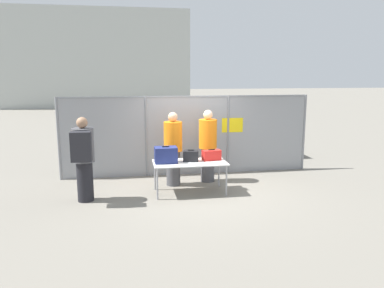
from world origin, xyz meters
TOP-DOWN VIEW (x-y plane):
  - ground_plane at (0.00, 0.00)m, footprint 120.00×120.00m
  - fence_section at (0.01, 1.47)m, footprint 6.86×0.07m
  - inspection_table at (-0.22, -0.20)m, footprint 1.69×0.84m
  - suitcase_navy at (-0.77, -0.17)m, footprint 0.51×0.36m
  - suitcase_black at (-0.18, -0.12)m, footprint 0.40×0.32m
  - suitcase_red at (0.32, -0.09)m, footprint 0.46×0.27m
  - traveler_hooded at (-2.56, -0.43)m, footprint 0.46×0.71m
  - security_worker_near at (-0.52, 0.51)m, footprint 0.45×0.45m
  - security_worker_far at (0.39, 0.69)m, footprint 0.46×0.46m
  - utility_trailer at (2.63, 3.47)m, footprint 3.25×2.16m
  - distant_hangar at (-4.67, 28.85)m, footprint 16.47×12.33m

SIDE VIEW (x-z plane):
  - ground_plane at x=0.00m, z-range 0.00..0.00m
  - utility_trailer at x=2.63m, z-range 0.05..0.74m
  - inspection_table at x=-0.22m, z-range 0.32..1.06m
  - suitcase_red at x=0.32m, z-range 0.73..0.99m
  - suitcase_black at x=-0.18m, z-range 0.73..1.01m
  - suitcase_navy at x=-0.77m, z-range 0.73..1.12m
  - security_worker_near at x=-0.52m, z-range 0.03..1.86m
  - security_worker_far at x=0.39m, z-range 0.03..1.88m
  - traveler_hooded at x=-2.56m, z-range 0.09..1.94m
  - fence_section at x=0.01m, z-range 0.05..2.22m
  - distant_hangar at x=-4.67m, z-range 0.00..7.93m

